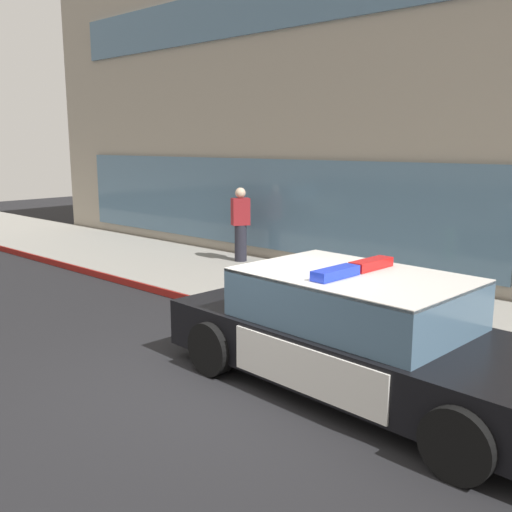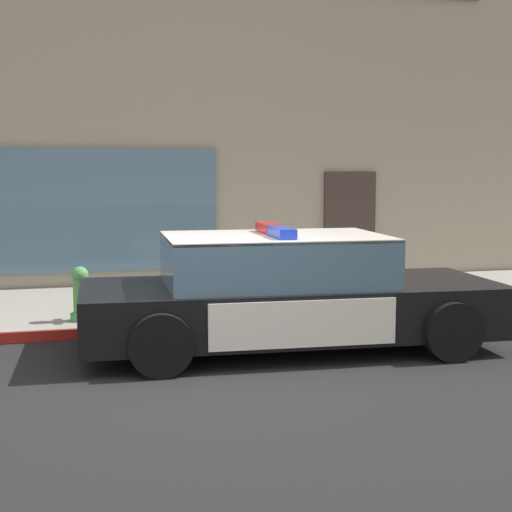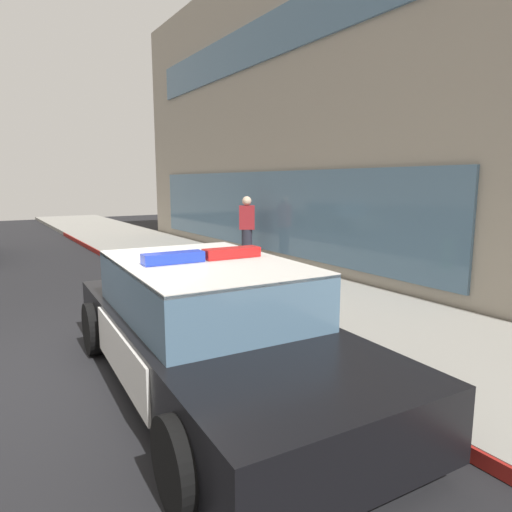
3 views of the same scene
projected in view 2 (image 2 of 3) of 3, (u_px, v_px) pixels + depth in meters
name	position (u px, v px, depth m)	size (l,w,h in m)	color
ground	(187.00, 384.00, 7.73)	(48.00, 48.00, 0.00)	black
sidewalk	(142.00, 306.00, 11.63)	(48.00, 3.49, 0.15)	gray
curb_red_paint	(157.00, 330.00, 9.94)	(28.80, 0.04, 0.14)	maroon
storefront_building	(3.00, 84.00, 17.49)	(21.17, 10.89, 8.12)	gray
police_cruiser	(286.00, 293.00, 9.16)	(5.05, 2.35, 1.49)	black
fire_hydrant	(81.00, 294.00, 10.14)	(0.34, 0.39, 0.73)	#4C994C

